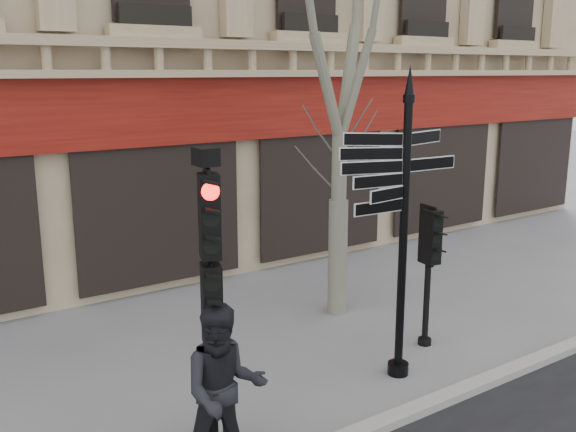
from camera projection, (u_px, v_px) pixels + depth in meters
name	position (u px, v px, depth m)	size (l,w,h in m)	color
ground	(306.00, 387.00, 9.03)	(80.00, 80.00, 0.00)	slate
kerb	(373.00, 428.00, 7.89)	(80.00, 0.25, 0.12)	#999690
fingerpost	(406.00, 173.00, 8.77)	(2.24, 2.24, 4.44)	black
traffic_signal_main	(209.00, 271.00, 6.82)	(0.47, 0.40, 3.59)	black
traffic_signal_secondary	(429.00, 252.00, 10.09)	(0.41, 0.32, 2.25)	black
pedestrian_a	(219.00, 381.00, 7.44)	(0.61, 0.40, 1.68)	#21202B
pedestrian_b	(224.00, 391.00, 6.91)	(0.95, 0.74, 1.96)	black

